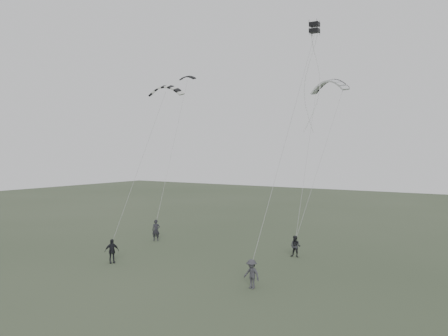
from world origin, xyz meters
The scene contains 9 objects.
ground centered at (0.00, 0.00, 0.00)m, with size 140.00×140.00×0.00m, color #333F2A.
flyer_left centered at (-6.65, 5.69, 0.98)m, with size 0.71×0.47×1.95m, color black.
flyer_right centered at (6.71, 6.74, 0.84)m, with size 0.81×0.63×1.68m, color black.
flyer_center centered at (-3.98, -2.20, 0.89)m, with size 1.04×0.43×1.77m, color black.
flyer_far centered at (7.61, -1.93, 0.87)m, with size 1.13×0.65×1.74m, color #2F2E34.
kite_dark_small centered at (-7.12, 11.12, 15.89)m, with size 1.70×0.51×0.54m, color black, non-canonical shape.
kite_pale_large centered at (6.61, 14.48, 14.71)m, with size 3.85×0.87×1.59m, color #ADAFB2, non-canonical shape.
kite_striped centered at (-3.78, 3.75, 13.67)m, with size 3.00×0.75×1.18m, color black, non-canonical shape.
kite_box centered at (8.90, 4.72, 16.85)m, with size 0.64×0.64×0.72m, color black, non-canonical shape.
Camera 1 is at (20.12, -24.59, 8.11)m, focal length 35.00 mm.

